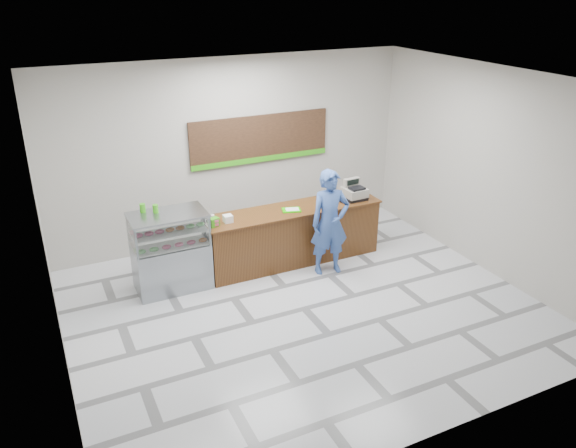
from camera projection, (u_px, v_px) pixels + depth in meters
name	position (u px, v px, depth m)	size (l,w,h in m)	color
floor	(305.00, 309.00, 8.80)	(7.00, 7.00, 0.00)	silver
back_wall	(233.00, 152.00, 10.57)	(7.00, 7.00, 0.00)	#B2ADA4
ceiling	(308.00, 82.00, 7.38)	(7.00, 7.00, 0.00)	silver
sales_counter	(293.00, 235.00, 10.09)	(3.26, 0.76, 1.03)	brown
display_case	(171.00, 251.00, 9.14)	(1.22, 0.72, 1.33)	gray
menu_board	(261.00, 139.00, 10.68)	(2.80, 0.06, 0.90)	black
cash_register	(354.00, 192.00, 10.26)	(0.40, 0.42, 0.36)	black
card_terminal	(341.00, 201.00, 10.16)	(0.07, 0.14, 0.04)	black
serving_tray	(291.00, 210.00, 9.80)	(0.37, 0.32, 0.02)	#23D700
napkin_box	(228.00, 219.00, 9.31)	(0.14, 0.14, 0.12)	white
straw_cup	(212.00, 218.00, 9.34)	(0.08, 0.08, 0.11)	silver
promo_box	(214.00, 222.00, 9.15)	(0.16, 0.11, 0.14)	#35A815
donut_decal	(321.00, 205.00, 10.03)	(0.15, 0.15, 0.00)	#DD5684
green_cup_left	(143.00, 208.00, 8.92)	(0.09, 0.09, 0.14)	#35A815
green_cup_right	(155.00, 209.00, 8.90)	(0.09, 0.09, 0.13)	#35A815
customer	(330.00, 223.00, 9.56)	(0.68, 0.45, 1.86)	#3859A2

